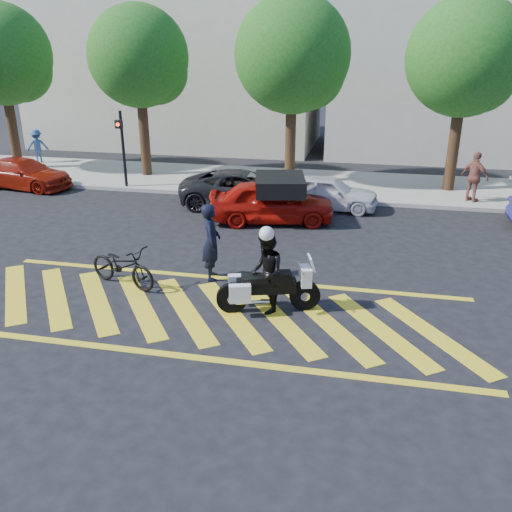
% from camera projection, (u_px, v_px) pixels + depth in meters
% --- Properties ---
extents(ground, '(90.00, 90.00, 0.00)m').
position_uv_depth(ground, '(210.00, 312.00, 12.38)').
color(ground, black).
rests_on(ground, ground).
extents(sidewalk, '(60.00, 5.00, 0.15)m').
position_uv_depth(sidewalk, '(289.00, 183.00, 23.25)').
color(sidewalk, '#9E998E').
rests_on(sidewalk, ground).
extents(crosswalk, '(12.33, 4.00, 0.01)m').
position_uv_depth(crosswalk, '(209.00, 312.00, 12.39)').
color(crosswalk, yellow).
rests_on(crosswalk, ground).
extents(building_left, '(16.00, 8.00, 10.00)m').
position_uv_depth(building_left, '(177.00, 55.00, 31.14)').
color(building_left, beige).
rests_on(building_left, ground).
extents(building_right, '(16.00, 8.00, 11.00)m').
position_uv_depth(building_right, '(492.00, 46.00, 27.69)').
color(building_right, beige).
rests_on(building_right, ground).
extents(tree_far_left, '(4.40, 4.40, 7.41)m').
position_uv_depth(tree_far_left, '(4.00, 58.00, 23.94)').
color(tree_far_left, black).
rests_on(tree_far_left, ground).
extents(tree_left, '(4.20, 4.20, 7.26)m').
position_uv_depth(tree_left, '(142.00, 60.00, 22.71)').
color(tree_left, black).
rests_on(tree_left, ground).
extents(tree_center, '(4.60, 4.60, 7.56)m').
position_uv_depth(tree_center, '(296.00, 59.00, 21.43)').
color(tree_center, black).
rests_on(tree_center, ground).
extents(tree_right, '(4.40, 4.40, 7.41)m').
position_uv_depth(tree_right, '(468.00, 61.00, 20.19)').
color(tree_right, black).
rests_on(tree_right, ground).
extents(signal_pole, '(0.28, 0.43, 3.20)m').
position_uv_depth(signal_pole, '(122.00, 143.00, 21.77)').
color(signal_pole, black).
rests_on(signal_pole, ground).
extents(officer_bike, '(0.66, 0.84, 2.01)m').
position_uv_depth(officer_bike, '(211.00, 242.00, 13.78)').
color(officer_bike, black).
rests_on(officer_bike, ground).
extents(bicycle, '(2.15, 1.34, 1.06)m').
position_uv_depth(bicycle, '(122.00, 266.00, 13.55)').
color(bicycle, black).
rests_on(bicycle, ground).
extents(police_motorcycle, '(2.32, 1.11, 1.05)m').
position_uv_depth(police_motorcycle, '(267.00, 288.00, 12.24)').
color(police_motorcycle, black).
rests_on(police_motorcycle, ground).
extents(officer_moto, '(0.94, 1.08, 1.87)m').
position_uv_depth(officer_moto, '(266.00, 273.00, 12.12)').
color(officer_moto, black).
rests_on(officer_moto, ground).
extents(red_convertible, '(4.46, 2.51, 1.43)m').
position_uv_depth(red_convertible, '(271.00, 202.00, 18.26)').
color(red_convertible, '#A20E07').
rests_on(red_convertible, ground).
extents(parked_left, '(4.37, 2.23, 1.21)m').
position_uv_depth(parked_left, '(24.00, 174.00, 22.59)').
color(parked_left, maroon).
rests_on(parked_left, ground).
extents(parked_mid_left, '(4.94, 2.74, 1.31)m').
position_uv_depth(parked_mid_left, '(244.00, 189.00, 20.09)').
color(parked_mid_left, black).
rests_on(parked_mid_left, ground).
extents(parked_mid_right, '(3.72, 1.61, 1.25)m').
position_uv_depth(parked_mid_right, '(327.00, 192.00, 19.73)').
color(parked_mid_right, silver).
rests_on(parked_mid_right, ground).
extents(pedestrian_left, '(1.19, 1.07, 1.60)m').
position_uv_depth(pedestrian_left, '(37.00, 146.00, 26.60)').
color(pedestrian_left, '#355593').
rests_on(pedestrian_left, sidewalk).
extents(pedestrian_right, '(1.12, 1.06, 1.86)m').
position_uv_depth(pedestrian_right, '(475.00, 177.00, 20.01)').
color(pedestrian_right, '#915442').
rests_on(pedestrian_right, sidewalk).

